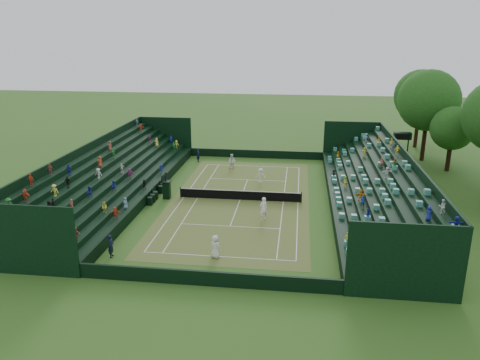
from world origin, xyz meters
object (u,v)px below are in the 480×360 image
Objects in this scene: tennis_net at (240,195)px; player_near_east at (263,209)px; player_far_west at (232,161)px; player_far_east at (261,175)px; umpire_chair at (166,187)px; player_near_west at (215,247)px.

tennis_net is 5.28m from player_near_east.
player_far_west is 1.15× the size of player_far_east.
player_near_east is 1.12× the size of player_far_west.
umpire_chair is at bearing -57.67° from player_near_east.
player_near_east is at bearing -81.97° from player_far_east.
player_near_east is at bearing -60.50° from tennis_net.
player_near_west is 7.98m from player_near_east.
player_near_west is at bearing -59.54° from umpire_chair.
tennis_net is at bearing -102.53° from player_far_east.
player_near_east reaches higher than tennis_net.
umpire_chair is at bearing -95.39° from player_far_west.
player_near_west is at bearing 35.29° from player_near_east.
tennis_net is 6.48× the size of player_far_west.
umpire_chair is 1.29× the size of player_near_east.
player_near_west is 17.87m from player_far_east.
umpire_chair is at bearing -35.99° from player_near_west.
player_near_east reaches higher than player_near_west.
umpire_chair is 13.50m from player_near_west.
tennis_net is 5.93m from player_far_east.
player_far_west is at bearing 102.28° from tennis_net.
player_near_west is at bearing -66.42° from player_far_west.
player_near_east is at bearing -86.82° from player_near_west.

